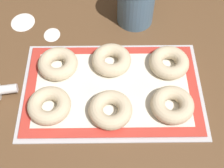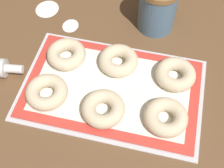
% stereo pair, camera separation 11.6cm
% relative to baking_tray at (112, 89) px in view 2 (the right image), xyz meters
% --- Properties ---
extents(ground_plane, '(2.80, 2.80, 0.00)m').
position_rel_baking_tray_xyz_m(ground_plane, '(0.02, 0.02, -0.00)').
color(ground_plane, brown).
extents(baking_tray, '(0.51, 0.32, 0.01)m').
position_rel_baking_tray_xyz_m(baking_tray, '(0.00, 0.00, 0.00)').
color(baking_tray, silver).
rests_on(baking_tray, ground_plane).
extents(baking_mat, '(0.49, 0.30, 0.00)m').
position_rel_baking_tray_xyz_m(baking_mat, '(0.00, 0.00, 0.01)').
color(baking_mat, red).
rests_on(baking_mat, baking_tray).
extents(bagel_front_left, '(0.12, 0.12, 0.04)m').
position_rel_baking_tray_xyz_m(bagel_front_left, '(-0.17, -0.07, 0.03)').
color(bagel_front_left, beige).
rests_on(bagel_front_left, baking_mat).
extents(bagel_front_center, '(0.12, 0.12, 0.04)m').
position_rel_baking_tray_xyz_m(bagel_front_center, '(-0.00, -0.08, 0.03)').
color(bagel_front_center, beige).
rests_on(bagel_front_center, baking_mat).
extents(bagel_front_right, '(0.12, 0.12, 0.04)m').
position_rel_baking_tray_xyz_m(bagel_front_right, '(0.16, -0.07, 0.03)').
color(bagel_front_right, beige).
rests_on(bagel_front_right, baking_mat).
extents(bagel_back_left, '(0.12, 0.12, 0.04)m').
position_rel_baking_tray_xyz_m(bagel_back_left, '(-0.16, 0.07, 0.03)').
color(bagel_back_left, beige).
rests_on(bagel_back_left, baking_mat).
extents(bagel_back_center, '(0.12, 0.12, 0.04)m').
position_rel_baking_tray_xyz_m(bagel_back_center, '(-0.00, 0.08, 0.03)').
color(bagel_back_center, beige).
rests_on(bagel_back_center, baking_mat).
extents(bagel_back_right, '(0.12, 0.12, 0.04)m').
position_rel_baking_tray_xyz_m(bagel_back_right, '(0.17, 0.07, 0.03)').
color(bagel_back_right, beige).
rests_on(bagel_back_right, baking_mat).
extents(flour_canister, '(0.12, 0.12, 0.15)m').
position_rel_baking_tray_xyz_m(flour_canister, '(0.08, 0.28, 0.07)').
color(flour_canister, slate).
rests_on(flour_canister, ground_plane).
extents(flour_patch_near, '(0.05, 0.06, 0.00)m').
position_rel_baking_tray_xyz_m(flour_patch_near, '(-0.19, 0.21, -0.00)').
color(flour_patch_near, white).
rests_on(flour_patch_near, ground_plane).
extents(flour_patch_far, '(0.08, 0.09, 0.00)m').
position_rel_baking_tray_xyz_m(flour_patch_far, '(-0.29, 0.27, -0.00)').
color(flour_patch_far, white).
rests_on(flour_patch_far, ground_plane).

